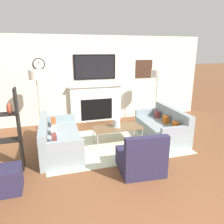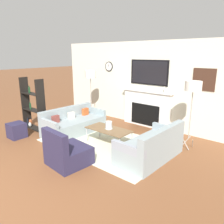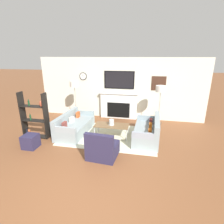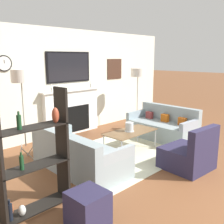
% 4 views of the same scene
% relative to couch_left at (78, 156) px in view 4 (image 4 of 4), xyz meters
% --- Properties ---
extents(fireplace_wall, '(7.44, 0.28, 2.70)m').
position_rel_couch_left_xyz_m(fireplace_wall, '(1.34, 2.03, 0.96)').
color(fireplace_wall, silver).
rests_on(fireplace_wall, ground_plane).
extents(area_rug, '(3.29, 2.15, 0.01)m').
position_rel_couch_left_xyz_m(area_rug, '(1.34, -0.00, -0.26)').
color(area_rug, beige).
rests_on(area_rug, ground_plane).
extents(couch_left, '(0.91, 1.89, 0.74)m').
position_rel_couch_left_xyz_m(couch_left, '(0.00, 0.00, 0.00)').
color(couch_left, '#8E9DA2').
rests_on(couch_left, ground_plane).
extents(couch_right, '(0.87, 1.71, 0.79)m').
position_rel_couch_left_xyz_m(couch_right, '(2.69, -0.00, 0.01)').
color(couch_right, '#8E9DA2').
rests_on(couch_right, ground_plane).
extents(armchair, '(0.85, 0.84, 0.82)m').
position_rel_couch_left_xyz_m(armchair, '(1.44, -1.39, -0.01)').
color(armchair, '#2A2643').
rests_on(armchair, ground_plane).
extents(coffee_table, '(1.20, 0.59, 0.43)m').
position_rel_couch_left_xyz_m(coffee_table, '(1.42, -0.02, 0.14)').
color(coffee_table, brown).
rests_on(coffee_table, ground_plane).
extents(hurricane_candle, '(0.20, 0.20, 0.20)m').
position_rel_couch_left_xyz_m(hurricane_candle, '(1.41, 0.01, 0.25)').
color(hurricane_candle, silver).
rests_on(hurricane_candle, coffee_table).
extents(floor_lamp_left, '(0.37, 0.37, 1.78)m').
position_rel_couch_left_xyz_m(floor_lamp_left, '(-0.40, 1.15, 1.35)').
color(floor_lamp_left, '#9E998E').
rests_on(floor_lamp_left, ground_plane).
extents(floor_lamp_right, '(0.39, 0.39, 1.70)m').
position_rel_couch_left_xyz_m(floor_lamp_right, '(3.08, 1.15, 1.28)').
color(floor_lamp_right, '#9E998E').
rests_on(floor_lamp_right, ground_plane).
extents(shelf_unit, '(0.94, 0.28, 1.60)m').
position_rel_couch_left_xyz_m(shelf_unit, '(-1.20, -0.59, 0.44)').
color(shelf_unit, black).
rests_on(shelf_unit, ground_plane).
extents(ottoman, '(0.43, 0.43, 0.43)m').
position_rel_couch_left_xyz_m(ottoman, '(-0.90, -1.32, -0.06)').
color(ottoman, '#2A2643').
rests_on(ottoman, ground_plane).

